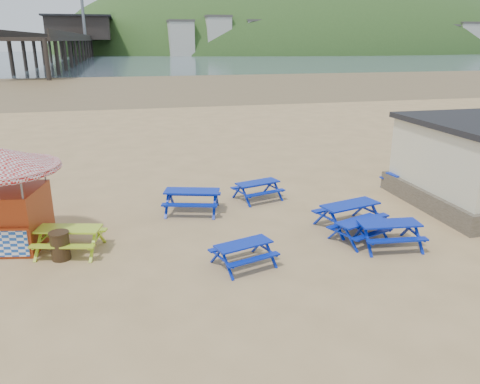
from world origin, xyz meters
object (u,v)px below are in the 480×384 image
object	(u,v)px
ice_cream_kiosk	(3,185)
litter_bin	(60,245)
picnic_table_blue_a	(258,191)
picnic_table_blue_b	(192,201)
picnic_table_yellow	(70,240)

from	to	relation	value
ice_cream_kiosk	litter_bin	xyz separation A→B (m)	(1.53, -1.33, -1.47)
ice_cream_kiosk	litter_bin	world-z (taller)	ice_cream_kiosk
picnic_table_blue_a	litter_bin	size ratio (longest dim) A/B	2.42
picnic_table_blue_b	ice_cream_kiosk	size ratio (longest dim) A/B	0.58
picnic_table_yellow	ice_cream_kiosk	xyz separation A→B (m)	(-1.74, 0.91, 1.50)
picnic_table_yellow	ice_cream_kiosk	distance (m)	2.47
ice_cream_kiosk	litter_bin	size ratio (longest dim) A/B	4.81
picnic_table_blue_b	picnic_table_yellow	xyz separation A→B (m)	(-3.89, -2.48, -0.03)
picnic_table_yellow	litter_bin	xyz separation A→B (m)	(-0.22, -0.43, 0.04)
picnic_table_blue_b	picnic_table_yellow	distance (m)	4.61
picnic_table_blue_b	picnic_table_blue_a	bearing A→B (deg)	33.03
picnic_table_yellow	litter_bin	distance (m)	0.48
picnic_table_blue_a	picnic_table_blue_b	world-z (taller)	picnic_table_blue_b
ice_cream_kiosk	litter_bin	distance (m)	2.50
picnic_table_blue_a	picnic_table_yellow	size ratio (longest dim) A/B	0.94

